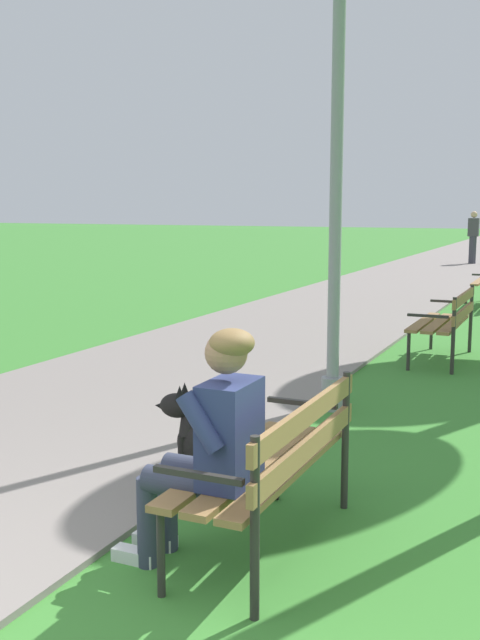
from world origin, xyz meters
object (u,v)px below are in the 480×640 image
at_px(park_bench_near, 275,457).
at_px(lamp_post_near, 337,164).
at_px(person_seated_on_near_bench, 210,440).
at_px(pedestrian_distant, 473,238).
at_px(park_bench_mid, 447,319).
at_px(dog_black, 212,454).

distance_m(park_bench_near, lamp_post_near, 3.32).
height_order(person_seated_on_near_bench, lamp_post_near, lamp_post_near).
height_order(park_bench_near, pedestrian_distant, pedestrian_distant).
bearing_deg(lamp_post_near, park_bench_near, -78.59).
bearing_deg(park_bench_mid, dog_black, -97.90).
relative_size(park_bench_mid, dog_black, 1.80).
bearing_deg(park_bench_mid, pedestrian_distant, 96.42).
height_order(dog_black, lamp_post_near, lamp_post_near).
height_order(park_bench_near, lamp_post_near, lamp_post_near).
relative_size(dog_black, lamp_post_near, 0.20).
xyz_separation_m(person_seated_on_near_bench, pedestrian_distant, (-1.51, 21.10, 0.16)).
distance_m(person_seated_on_near_bench, lamp_post_near, 3.52).
height_order(park_bench_near, dog_black, park_bench_near).
xyz_separation_m(park_bench_mid, dog_black, (-0.67, -4.86, -0.25)).
bearing_deg(park_bench_near, lamp_post_near, 101.41).
xyz_separation_m(dog_black, lamp_post_near, (0.10, 2.24, 1.93)).
relative_size(park_bench_near, park_bench_mid, 1.00).
xyz_separation_m(person_seated_on_near_bench, dog_black, (-0.46, 0.92, -0.42)).
height_order(park_bench_mid, lamp_post_near, lamp_post_near).
height_order(park_bench_near, park_bench_mid, same).
xyz_separation_m(park_bench_mid, pedestrian_distant, (-1.72, 15.33, 0.33)).
relative_size(person_seated_on_near_bench, pedestrian_distant, 0.76).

